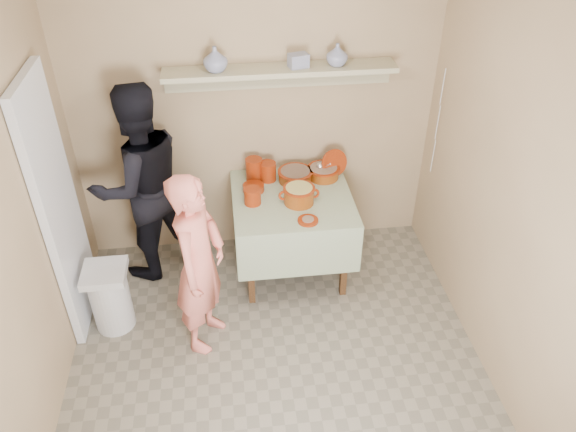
{
  "coord_description": "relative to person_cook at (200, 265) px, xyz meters",
  "views": [
    {
      "loc": [
        -0.25,
        -2.49,
        3.29
      ],
      "look_at": [
        0.15,
        0.75,
        0.95
      ],
      "focal_mm": 35.0,
      "sensor_mm": 36.0,
      "label": 1
    }
  ],
  "objects": [
    {
      "name": "ground",
      "position": [
        0.5,
        -0.56,
        -0.72
      ],
      "size": [
        3.5,
        3.5,
        0.0
      ],
      "primitive_type": "plane",
      "color": "#756D5C",
      "rests_on": "ground"
    },
    {
      "name": "tile_panel",
      "position": [
        -0.96,
        0.39,
        0.28
      ],
      "size": [
        0.06,
        0.7,
        2.0
      ],
      "primitive_type": "cube",
      "color": "silver",
      "rests_on": "ground"
    },
    {
      "name": "plate_stack_a",
      "position": [
        0.46,
        1.03,
        0.13
      ],
      "size": [
        0.14,
        0.14,
        0.19
      ],
      "primitive_type": "cylinder",
      "color": "#731A04",
      "rests_on": "serving_table"
    },
    {
      "name": "plate_stack_b",
      "position": [
        0.58,
        1.0,
        0.12
      ],
      "size": [
        0.14,
        0.14,
        0.16
      ],
      "primitive_type": "cylinder",
      "color": "#731A04",
      "rests_on": "serving_table"
    },
    {
      "name": "bowl_stack",
      "position": [
        0.42,
        0.66,
        0.11
      ],
      "size": [
        0.14,
        0.14,
        0.14
      ],
      "primitive_type": "cylinder",
      "color": "#731A04",
      "rests_on": "serving_table"
    },
    {
      "name": "empty_bowl",
      "position": [
        0.44,
        0.85,
        0.06
      ],
      "size": [
        0.18,
        0.18,
        0.05
      ],
      "primitive_type": "cylinder",
      "color": "#731A04",
      "rests_on": "serving_table"
    },
    {
      "name": "propped_lid",
      "position": [
        1.15,
        1.0,
        0.16
      ],
      "size": [
        0.25,
        0.16,
        0.23
      ],
      "primitive_type": "cylinder",
      "rotation": [
        1.25,
        0.0,
        0.31
      ],
      "color": "#731A04",
      "rests_on": "serving_table"
    },
    {
      "name": "vase_right",
      "position": [
        1.13,
        1.05,
        1.08
      ],
      "size": [
        0.2,
        0.2,
        0.17
      ],
      "primitive_type": "imported",
      "rotation": [
        0.0,
        0.0,
        -0.24
      ],
      "color": "navy",
      "rests_on": "wall_shelf"
    },
    {
      "name": "vase_left",
      "position": [
        0.21,
        1.04,
        1.09
      ],
      "size": [
        0.23,
        0.23,
        0.19
      ],
      "primitive_type": "imported",
      "rotation": [
        0.0,
        0.0,
        0.31
      ],
      "color": "navy",
      "rests_on": "wall_shelf"
    },
    {
      "name": "ceramic_box",
      "position": [
        0.84,
        1.05,
        1.05
      ],
      "size": [
        0.17,
        0.14,
        0.1
      ],
      "primitive_type": "cube",
      "rotation": [
        0.0,
        0.0,
        0.25
      ],
      "color": "navy",
      "rests_on": "wall_shelf"
    },
    {
      "name": "person_cook",
      "position": [
        0.0,
        0.0,
        0.0
      ],
      "size": [
        0.52,
        0.62,
        1.45
      ],
      "primitive_type": "imported",
      "rotation": [
        0.0,
        0.0,
        1.19
      ],
      "color": "#E77264",
      "rests_on": "ground"
    },
    {
      "name": "person_helper",
      "position": [
        -0.46,
        0.9,
        0.14
      ],
      "size": [
        1.05,
        0.97,
        1.72
      ],
      "primitive_type": "imported",
      "rotation": [
        0.0,
        0.0,
        -2.64
      ],
      "color": "black",
      "rests_on": "ground"
    },
    {
      "name": "room_shell",
      "position": [
        0.5,
        -0.56,
        0.89
      ],
      "size": [
        3.04,
        3.54,
        2.62
      ],
      "color": "tan",
      "rests_on": "ground"
    },
    {
      "name": "serving_table",
      "position": [
        0.75,
        0.72,
        -0.08
      ],
      "size": [
        0.97,
        0.97,
        0.76
      ],
      "color": "#4C2D16",
      "rests_on": "ground"
    },
    {
      "name": "cazuela_meat_a",
      "position": [
        0.81,
        0.95,
        0.1
      ],
      "size": [
        0.3,
        0.3,
        0.1
      ],
      "color": "#672605",
      "rests_on": "serving_table"
    },
    {
      "name": "cazuela_meat_b",
      "position": [
        1.05,
        0.98,
        0.1
      ],
      "size": [
        0.28,
        0.28,
        0.1
      ],
      "color": "#672605",
      "rests_on": "serving_table"
    },
    {
      "name": "ladle",
      "position": [
        1.03,
        0.98,
        0.15
      ],
      "size": [
        0.08,
        0.26,
        0.19
      ],
      "color": "silver",
      "rests_on": "cazuela_meat_b"
    },
    {
      "name": "cazuela_rice",
      "position": [
        0.79,
        0.62,
        0.12
      ],
      "size": [
        0.33,
        0.25,
        0.14
      ],
      "color": "#672605",
      "rests_on": "serving_table"
    },
    {
      "name": "front_plate",
      "position": [
        0.82,
        0.36,
        0.05
      ],
      "size": [
        0.16,
        0.16,
        0.03
      ],
      "color": "#731A04",
      "rests_on": "serving_table"
    },
    {
      "name": "wall_shelf",
      "position": [
        0.7,
        1.09,
        0.95
      ],
      "size": [
        1.8,
        0.25,
        0.21
      ],
      "color": "tan",
      "rests_on": "room_shell"
    },
    {
      "name": "trash_bin",
      "position": [
        -0.72,
        0.22,
        -0.44
      ],
      "size": [
        0.32,
        0.32,
        0.56
      ],
      "color": "silver",
      "rests_on": "ground"
    },
    {
      "name": "electrical_cord",
      "position": [
        1.97,
        0.92,
        0.53
      ],
      "size": [
        0.01,
        0.05,
        0.9
      ],
      "color": "silver",
      "rests_on": "wall_shelf"
    }
  ]
}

